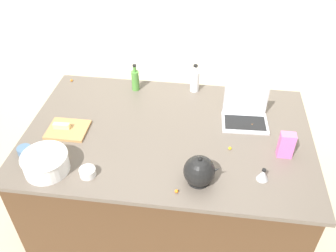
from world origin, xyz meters
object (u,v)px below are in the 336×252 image
Objects in this scene: bottle_olive at (135,80)px; cutting_board at (68,130)px; mixing_bowl_large at (46,162)px; bottle_vinegar at (195,81)px; laptop at (245,115)px; kitchen_timer at (263,175)px; candy_bag at (286,145)px; kettle at (199,171)px; butter_stick_left at (62,126)px; ramekin_medium at (24,150)px; ramekin_small at (88,172)px.

cutting_board is (-0.35, -0.55, -0.08)m from bottle_olive.
mixing_bowl_large is 0.98m from bottle_olive.
bottle_vinegar reaches higher than mixing_bowl_large.
laptop is 0.54m from kitchen_timer.
bottle_vinegar is 1.03× the size of bottle_olive.
candy_bag reaches higher than kitchen_timer.
kettle is 1.94× the size of butter_stick_left.
kettle is at bearing -19.59° from butter_stick_left.
laptop is 0.88m from bottle_olive.
candy_bag reaches higher than ramekin_medium.
kitchen_timer is (0.36, 0.06, -0.04)m from kettle.
butter_stick_left is 1.43× the size of kitchen_timer.
kitchen_timer is at bearing -123.73° from candy_bag.
kettle is at bearing -58.31° from bottle_olive.
candy_bag is (0.60, -0.65, -0.00)m from bottle_vinegar.
ramekin_medium is at bearing 163.83° from ramekin_small.
bottle_vinegar reaches higher than cutting_board.
ramekin_small is 1.08× the size of ramekin_medium.
butter_stick_left is (-0.94, 0.33, -0.04)m from kettle.
kettle reaches higher than ramekin_small.
kitchen_timer is at bearing -11.74° from butter_stick_left.
candy_bag is at bearing -2.19° from cutting_board.
bottle_olive is at bearing 150.04° from candy_bag.
ramekin_small is 0.56× the size of candy_bag.
cutting_board is at bearing 52.39° from ramekin_medium.
butter_stick_left is at bearing 180.00° from cutting_board.
bottle_vinegar is 1.31m from ramekin_medium.
kitchen_timer is at bearing 4.33° from mixing_bowl_large.
bottle_olive is 2.81× the size of kitchen_timer.
cutting_board is 0.45m from ramekin_small.
candy_bag is (1.45, -0.05, 0.05)m from butter_stick_left.
kitchen_timer is (1.00, 0.10, 0.01)m from ramekin_small.
ramekin_medium is at bearing -139.60° from bottle_vinegar.
kettle is 0.65m from ramekin_small.
bottle_olive is 0.68m from butter_stick_left.
bottle_vinegar is 2.55× the size of ramekin_medium.
butter_stick_left is 0.65× the size of candy_bag.
laptop is at bearing 125.66° from candy_bag.
bottle_olive is at bearing 57.67° from cutting_board.
butter_stick_left is (-0.84, -0.60, -0.05)m from bottle_vinegar.
ramekin_medium is (-1.09, 0.09, -0.06)m from kettle.
kitchen_timer is at bearing -62.27° from bottle_vinegar.
kitchen_timer is (1.45, -0.03, 0.01)m from ramekin_medium.
ramekin_medium is at bearing -159.45° from laptop.
laptop reaches higher than kettle.
cutting_board is at bearing 124.51° from ramekin_small.
laptop is 1.12m from ramekin_small.
bottle_vinegar is 1.04m from butter_stick_left.
laptop is at bearing 20.55° from ramekin_medium.
kettle is 0.96m from cutting_board.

